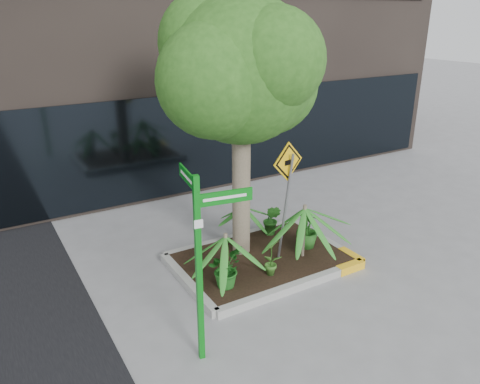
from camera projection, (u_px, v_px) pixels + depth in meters
ground at (261, 273)px, 8.86m from camera, size 80.00×80.00×0.00m
planter at (264, 259)px, 9.15m from camera, size 3.35×2.36×0.15m
tree at (241, 70)px, 8.14m from camera, size 3.36×2.98×5.04m
palm_front at (305, 208)px, 8.83m from camera, size 1.22×1.22×1.35m
palm_left at (225, 237)px, 8.07m from camera, size 1.02×1.02×1.14m
palm_back at (244, 208)px, 9.66m from camera, size 0.84×0.84×0.93m
shrub_a at (225, 268)px, 8.06m from camera, size 0.87×0.87×0.68m
shrub_b at (307, 229)px, 9.40m from camera, size 0.62×0.62×0.80m
shrub_c at (271, 257)px, 8.41m from camera, size 0.48×0.48×0.71m
shrub_d at (272, 220)px, 9.95m from camera, size 0.52×0.52×0.69m
street_sign_post at (201, 249)px, 6.15m from camera, size 0.81×0.88×2.75m
cattle_sign at (287, 183)px, 8.45m from camera, size 0.72×0.32×2.35m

